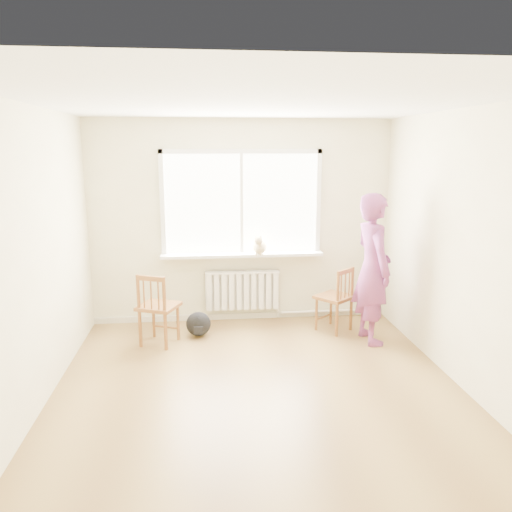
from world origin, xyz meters
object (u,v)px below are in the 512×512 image
object	(u,v)px
chair_right	(337,299)
cat	(259,246)
person	(373,269)
chair_left	(157,309)
backpack	(198,324)

from	to	relation	value
chair_right	cat	bearing A→B (deg)	-63.54
cat	person	bearing A→B (deg)	-17.75
chair_left	chair_right	world-z (taller)	chair_left
chair_right	backpack	world-z (taller)	chair_right
chair_right	person	xyz separation A→B (m)	(0.32, -0.36, 0.48)
cat	backpack	xyz separation A→B (m)	(-0.82, -0.40, -0.91)
backpack	chair_left	bearing A→B (deg)	-153.27
chair_left	chair_right	xyz separation A→B (m)	(2.26, 0.23, -0.02)
chair_right	cat	distance (m)	1.22
chair_right	backpack	bearing A→B (deg)	-40.48
cat	backpack	world-z (taller)	cat
chair_left	person	world-z (taller)	person
chair_right	chair_left	bearing A→B (deg)	-34.22
cat	backpack	distance (m)	1.29
person	backpack	xyz separation A→B (m)	(-2.10, 0.37, -0.75)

